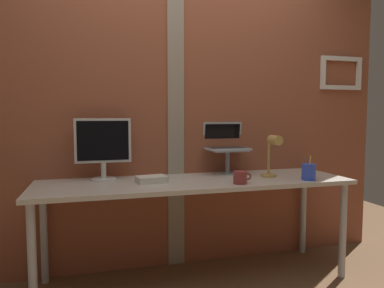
% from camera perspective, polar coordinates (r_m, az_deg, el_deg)
% --- Properties ---
extents(ground_plane, '(6.00, 6.00, 0.00)m').
position_cam_1_polar(ground_plane, '(2.64, 0.18, -22.11)').
color(ground_plane, brown).
extents(brick_wall_back, '(3.55, 0.16, 2.46)m').
position_cam_1_polar(brick_wall_back, '(2.82, -2.46, 5.47)').
color(brick_wall_back, brown).
rests_on(brick_wall_back, ground_plane).
extents(desk, '(2.21, 0.62, 0.73)m').
position_cam_1_polar(desk, '(2.53, 0.62, -7.37)').
color(desk, beige).
rests_on(desk, ground_plane).
extents(monitor, '(0.39, 0.18, 0.44)m').
position_cam_1_polar(monitor, '(2.57, -14.15, -0.03)').
color(monitor, silver).
rests_on(monitor, desk).
extents(laptop_stand, '(0.28, 0.22, 0.19)m').
position_cam_1_polar(laptop_stand, '(2.78, 5.77, -2.18)').
color(laptop_stand, gray).
rests_on(laptop_stand, desk).
extents(laptop, '(0.33, 0.25, 0.21)m').
position_cam_1_polar(laptop, '(2.82, 5.34, 0.37)').
color(laptop, '#ADB2B7').
rests_on(laptop, laptop_stand).
extents(desk_lamp, '(0.12, 0.20, 0.32)m').
position_cam_1_polar(desk_lamp, '(2.66, 12.85, -1.21)').
color(desk_lamp, tan).
rests_on(desk_lamp, desk).
extents(pen_cup, '(0.10, 0.10, 0.18)m').
position_cam_1_polar(pen_cup, '(2.65, 18.31, -4.29)').
color(pen_cup, blue).
rests_on(pen_cup, desk).
extents(coffee_mug, '(0.13, 0.09, 0.09)m').
position_cam_1_polar(coffee_mug, '(2.40, 7.80, -5.38)').
color(coffee_mug, maroon).
rests_on(coffee_mug, desk).
extents(paper_clutter_stack, '(0.22, 0.17, 0.04)m').
position_cam_1_polar(paper_clutter_stack, '(2.44, -6.55, -5.67)').
color(paper_clutter_stack, silver).
rests_on(paper_clutter_stack, desk).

